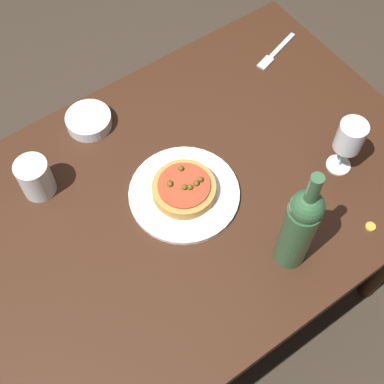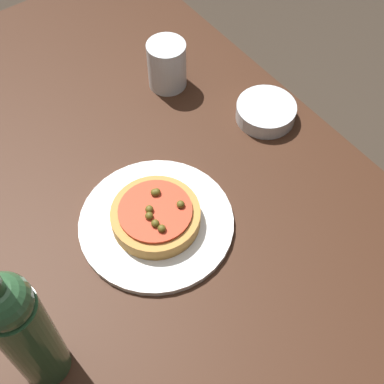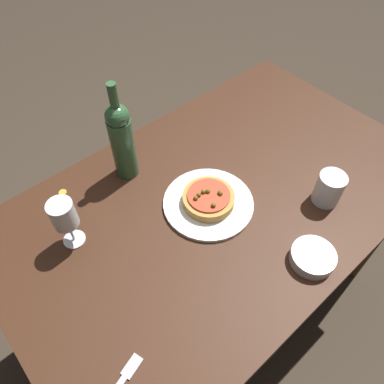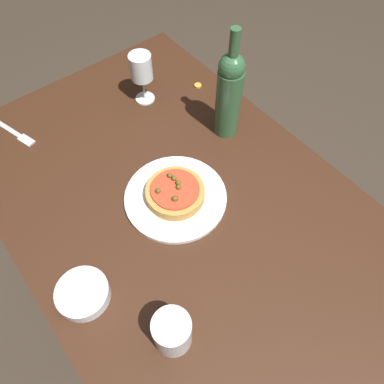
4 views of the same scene
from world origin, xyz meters
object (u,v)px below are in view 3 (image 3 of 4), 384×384
(wine_bottle, at_px, (122,139))
(dinner_plate, at_px, (207,202))
(pizza, at_px, (208,198))
(wine_glass, at_px, (64,216))
(water_cup, at_px, (329,189))
(side_bowl, at_px, (313,257))
(bottle_cap, at_px, (63,193))
(dining_table, at_px, (218,215))

(wine_bottle, bearing_deg, dinner_plate, 111.63)
(pizza, bearing_deg, wine_glass, -22.38)
(water_cup, distance_m, side_bowl, 0.23)
(dinner_plate, bearing_deg, water_cup, 141.56)
(pizza, relative_size, bottle_cap, 6.44)
(dining_table, relative_size, wine_bottle, 4.04)
(pizza, height_order, water_cup, water_cup)
(water_cup, bearing_deg, bottle_cap, -42.81)
(dining_table, xyz_separation_m, side_bowl, (-0.03, 0.32, 0.12))
(dinner_plate, relative_size, bottle_cap, 11.28)
(side_bowl, bearing_deg, dining_table, -84.18)
(dining_table, bearing_deg, wine_glass, -20.41)
(pizza, bearing_deg, dinner_plate, -120.44)
(water_cup, bearing_deg, dining_table, -43.38)
(dinner_plate, relative_size, wine_glass, 1.65)
(pizza, distance_m, wine_bottle, 0.31)
(wine_bottle, height_order, bottle_cap, wine_bottle)
(dinner_plate, height_order, bottle_cap, dinner_plate)
(pizza, height_order, bottle_cap, pizza)
(wine_glass, xyz_separation_m, side_bowl, (-0.45, 0.48, -0.10))
(wine_glass, relative_size, water_cup, 1.59)
(wine_glass, distance_m, bottle_cap, 0.21)
(pizza, xyz_separation_m, side_bowl, (-0.08, 0.32, -0.01))
(pizza, xyz_separation_m, bottle_cap, (0.31, -0.32, -0.03))
(dinner_plate, distance_m, wine_bottle, 0.32)
(pizza, distance_m, water_cup, 0.36)
(dinner_plate, xyz_separation_m, wine_glass, (0.37, -0.15, 0.11))
(wine_bottle, height_order, side_bowl, wine_bottle)
(dinner_plate, relative_size, wine_bottle, 0.81)
(dining_table, relative_size, wine_glass, 8.23)
(pizza, distance_m, wine_glass, 0.41)
(dinner_plate, height_order, pizza, pizza)
(dining_table, relative_size, water_cup, 13.07)
(bottle_cap, bearing_deg, dining_table, 137.56)
(wine_bottle, relative_size, water_cup, 3.24)
(water_cup, xyz_separation_m, bottle_cap, (0.59, -0.54, -0.05))
(dinner_plate, relative_size, side_bowl, 2.26)
(dining_table, height_order, water_cup, water_cup)
(pizza, relative_size, wine_bottle, 0.46)
(pizza, height_order, wine_glass, wine_glass)
(dinner_plate, xyz_separation_m, water_cup, (-0.28, 0.22, 0.05))
(bottle_cap, bearing_deg, wine_glass, 71.31)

